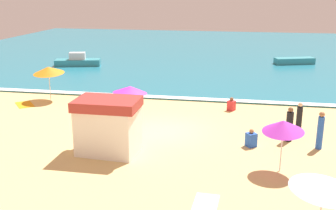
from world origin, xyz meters
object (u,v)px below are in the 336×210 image
small_boat_0 (78,61)px  beach_umbrella_4 (324,184)px  small_boat_1 (294,61)px  beachgoer_4 (289,125)px  beach_umbrella_2 (283,126)px  beachgoer_3 (320,131)px  beach_umbrella_0 (130,89)px  beachgoer_1 (251,139)px  beachgoer_0 (231,105)px  beach_umbrella_3 (48,70)px  beachgoer_5 (299,118)px  lifeguard_cabana (108,126)px

small_boat_0 → beach_umbrella_4: bearing=-54.1°
small_boat_1 → small_boat_0: bearing=-167.0°
beachgoer_4 → beach_umbrella_2: bearing=-100.5°
beach_umbrella_2 → small_boat_0: size_ratio=0.52×
beachgoer_3 → beach_umbrella_0: bearing=168.9°
beach_umbrella_0 → beachgoer_3: beach_umbrella_0 is taller
beachgoer_1 → small_boat_1: bearing=79.1°
beach_umbrella_2 → small_boat_0: 26.32m
beach_umbrella_0 → beachgoer_3: bearing=-11.1°
beachgoer_0 → small_boat_0: 18.89m
beach_umbrella_2 → beachgoer_4: (0.66, 3.56, -1.12)m
beachgoer_0 → beachgoer_3: size_ratio=0.46×
beach_umbrella_4 → beachgoer_0: bearing=103.3°
beach_umbrella_3 → beachgoer_5: bearing=-12.4°
beach_umbrella_2 → beachgoer_0: size_ratio=2.76×
lifeguard_cabana → beach_umbrella_0: lifeguard_cabana is taller
beach_umbrella_2 → beachgoer_4: bearing=79.5°
beach_umbrella_2 → beach_umbrella_4: bearing=-80.5°
beach_umbrella_2 → beachgoer_5: 5.35m
beachgoer_1 → beach_umbrella_2: bearing=-65.6°
beachgoer_3 → small_boat_0: size_ratio=0.41×
lifeguard_cabana → beachgoer_1: size_ratio=3.25×
beachgoer_3 → beachgoer_4: (-1.29, 0.77, -0.06)m
lifeguard_cabana → beachgoer_1: lifeguard_cabana is taller
beachgoer_1 → beachgoer_3: bearing=5.3°
beach_umbrella_3 → beachgoer_1: 14.42m
beachgoer_0 → beachgoer_4: 5.55m
beachgoer_0 → beachgoer_5: bearing=-41.9°
lifeguard_cabana → beachgoer_0: lifeguard_cabana is taller
lifeguard_cabana → beach_umbrella_2: (7.46, -0.58, 0.65)m
beach_umbrella_4 → beachgoer_3: size_ratio=1.51×
beach_umbrella_0 → beach_umbrella_2: 8.90m
beach_umbrella_2 → beachgoer_3: bearing=55.1°
beachgoer_1 → lifeguard_cabana: bearing=-163.1°
beach_umbrella_2 → small_boat_0: beach_umbrella_2 is taller
lifeguard_cabana → beachgoer_3: bearing=13.2°
beachgoer_5 → beachgoer_4: bearing=-112.9°
beach_umbrella_0 → beach_umbrella_2: (7.58, -4.67, -0.01)m
lifeguard_cabana → beach_umbrella_0: size_ratio=1.06×
lifeguard_cabana → small_boat_1: lifeguard_cabana is taller
beach_umbrella_0 → small_boat_1: (10.72, 19.99, -1.54)m
lifeguard_cabana → beachgoer_4: lifeguard_cabana is taller
beach_umbrella_0 → beachgoer_5: size_ratio=1.68×
beachgoer_0 → beach_umbrella_4: bearing=-76.7°
beachgoer_1 → beachgoer_3: beachgoer_3 is taller
beachgoer_3 → small_boat_1: size_ratio=0.45×
beach_umbrella_0 → beach_umbrella_2: size_ratio=1.17×
beachgoer_5 → lifeguard_cabana: bearing=-152.9°
beach_umbrella_0 → beachgoer_1: 6.97m
beach_umbrella_3 → small_boat_1: bearing=43.1°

